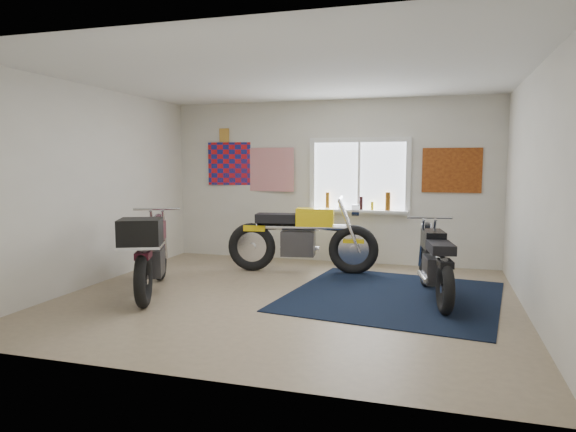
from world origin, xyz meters
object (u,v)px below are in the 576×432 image
(black_chrome_bike, at_px, (435,265))
(yellow_triumph, at_px, (301,239))
(maroon_tourer, at_px, (150,252))
(navy_rug, at_px, (393,296))

(black_chrome_bike, bearing_deg, yellow_triumph, 51.93)
(yellow_triumph, relative_size, black_chrome_bike, 1.22)
(yellow_triumph, bearing_deg, maroon_tourer, -135.44)
(navy_rug, bearing_deg, black_chrome_bike, 2.48)
(yellow_triumph, height_order, black_chrome_bike, yellow_triumph)
(navy_rug, height_order, maroon_tourer, maroon_tourer)
(navy_rug, height_order, black_chrome_bike, black_chrome_bike)
(navy_rug, xyz_separation_m, yellow_triumph, (-1.48, 1.06, 0.51))
(navy_rug, bearing_deg, maroon_tourer, -164.36)
(black_chrome_bike, distance_m, maroon_tourer, 3.54)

